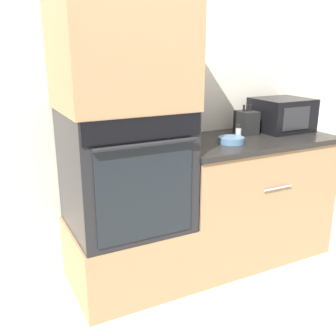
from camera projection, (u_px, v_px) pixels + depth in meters
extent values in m
plane|color=beige|center=(199.00, 293.00, 2.44)|extent=(12.00, 12.00, 0.00)
cube|color=beige|center=(154.00, 80.00, 2.61)|extent=(8.00, 0.05, 2.50)
cube|color=#A87F56|center=(128.00, 254.00, 2.49)|extent=(0.70, 0.60, 0.42)
cube|color=black|center=(125.00, 169.00, 2.32)|extent=(0.67, 0.59, 0.71)
cube|color=black|center=(145.00, 129.00, 1.98)|extent=(0.65, 0.01, 0.12)
cube|color=#3FBFF2|center=(145.00, 129.00, 1.97)|extent=(0.09, 0.00, 0.03)
cube|color=black|center=(146.00, 193.00, 2.08)|extent=(0.55, 0.01, 0.53)
cylinder|color=black|center=(147.00, 145.00, 1.97)|extent=(0.57, 0.02, 0.02)
cube|color=#A87F56|center=(121.00, 43.00, 2.11)|extent=(0.70, 0.60, 0.71)
cube|color=#A87F56|center=(246.00, 199.00, 2.82)|extent=(1.13, 0.60, 0.84)
cube|color=black|center=(250.00, 140.00, 2.69)|extent=(1.15, 0.63, 0.03)
cylinder|color=#B7B7BC|center=(278.00, 188.00, 2.50)|extent=(0.22, 0.01, 0.01)
cube|color=black|center=(281.00, 115.00, 2.87)|extent=(0.38, 0.34, 0.24)
cube|color=#28282B|center=(296.00, 119.00, 2.72)|extent=(0.24, 0.01, 0.16)
cube|color=black|center=(246.00, 123.00, 2.77)|extent=(0.12, 0.15, 0.16)
cylinder|color=black|center=(244.00, 108.00, 2.72)|extent=(0.02, 0.02, 0.04)
cylinder|color=black|center=(247.00, 108.00, 2.74)|extent=(0.02, 0.02, 0.04)
cylinder|color=black|center=(251.00, 108.00, 2.75)|extent=(0.02, 0.02, 0.04)
cylinder|color=#517599|center=(231.00, 140.00, 2.52)|extent=(0.17, 0.17, 0.04)
cylinder|color=silver|center=(188.00, 142.00, 2.44)|extent=(0.04, 0.04, 0.05)
cylinder|color=gold|center=(188.00, 138.00, 2.43)|extent=(0.04, 0.04, 0.01)
cylinder|color=silver|center=(175.00, 135.00, 2.58)|extent=(0.05, 0.05, 0.08)
cylinder|color=red|center=(176.00, 127.00, 2.57)|extent=(0.05, 0.05, 0.02)
cylinder|color=silver|center=(238.00, 134.00, 2.62)|extent=(0.04, 0.04, 0.08)
cylinder|color=black|center=(239.00, 126.00, 2.60)|extent=(0.03, 0.03, 0.02)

